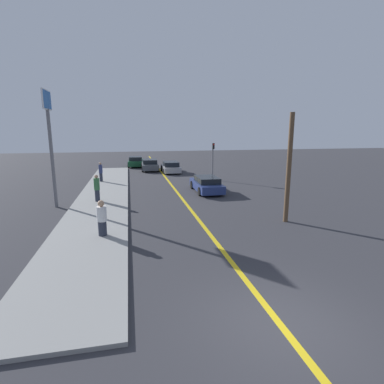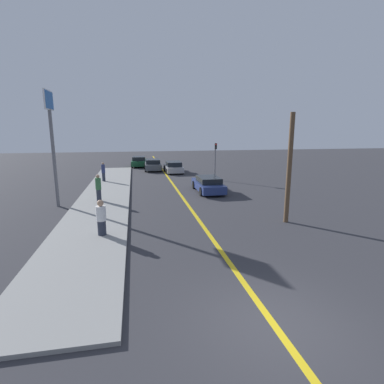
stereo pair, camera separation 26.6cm
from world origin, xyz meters
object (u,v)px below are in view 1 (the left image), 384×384
object	(u,v)px
roadside_sign	(49,124)
car_near_right_lane	(206,184)
pedestrian_near_curb	(102,218)
pedestrian_far_standing	(101,172)
car_far_distant	(150,165)
utility_pole	(289,169)
car_parked_left_lot	(136,162)
traffic_light	(213,157)
pedestrian_mid_group	(97,188)
car_ahead_center	(171,167)

from	to	relation	value
roadside_sign	car_near_right_lane	bearing A→B (deg)	14.03
pedestrian_near_curb	pedestrian_far_standing	bearing A→B (deg)	94.95
car_near_right_lane	car_far_distant	world-z (taller)	car_far_distant
pedestrian_near_curb	utility_pole	distance (m)	9.34
car_parked_left_lot	traffic_light	bearing A→B (deg)	-58.11
car_near_right_lane	pedestrian_mid_group	distance (m)	8.11
car_near_right_lane	traffic_light	bearing A→B (deg)	69.30
car_far_distant	pedestrian_far_standing	world-z (taller)	pedestrian_far_standing
pedestrian_far_standing	pedestrian_near_curb	bearing A→B (deg)	-85.05
pedestrian_near_curb	pedestrian_far_standing	distance (m)	14.56
car_ahead_center	car_far_distant	size ratio (longest dim) A/B	1.02
car_near_right_lane	roadside_sign	size ratio (longest dim) A/B	0.64
car_near_right_lane	pedestrian_far_standing	world-z (taller)	pedestrian_far_standing
roadside_sign	car_parked_left_lot	bearing A→B (deg)	74.94
pedestrian_far_standing	roadside_sign	distance (m)	9.46
traffic_light	car_far_distant	bearing A→B (deg)	123.55
pedestrian_mid_group	utility_pole	distance (m)	11.85
car_parked_left_lot	pedestrian_near_curb	xyz separation A→B (m)	(-2.08, -25.98, 0.27)
car_parked_left_lot	utility_pole	bearing A→B (deg)	-72.11
car_far_distant	roadside_sign	distance (m)	17.71
car_near_right_lane	car_far_distant	xyz separation A→B (m)	(-3.40, 13.16, 0.05)
car_near_right_lane	pedestrian_far_standing	xyz separation A→B (m)	(-8.26, 5.76, 0.40)
car_far_distant	pedestrian_far_standing	size ratio (longest dim) A/B	2.49
utility_pole	traffic_light	bearing A→B (deg)	90.87
pedestrian_near_curb	utility_pole	size ratio (longest dim) A/B	0.29
car_near_right_lane	pedestrian_near_curb	world-z (taller)	pedestrian_near_curb
pedestrian_near_curb	roadside_sign	bearing A→B (deg)	117.69
car_near_right_lane	utility_pole	size ratio (longest dim) A/B	0.80
traffic_light	car_near_right_lane	bearing A→B (deg)	-110.65
car_far_distant	utility_pole	bearing A→B (deg)	-73.97
pedestrian_mid_group	pedestrian_far_standing	distance (m)	7.81
car_ahead_center	pedestrian_near_curb	xyz separation A→B (m)	(-5.75, -19.71, 0.31)
pedestrian_mid_group	traffic_light	world-z (taller)	traffic_light
car_near_right_lane	pedestrian_far_standing	size ratio (longest dim) A/B	2.58
pedestrian_mid_group	utility_pole	world-z (taller)	utility_pole
traffic_light	roadside_sign	xyz separation A→B (m)	(-12.18, -7.69, 2.87)
car_parked_left_lot	utility_pole	size ratio (longest dim) A/B	0.78
car_ahead_center	car_parked_left_lot	bearing A→B (deg)	120.65
car_far_distant	pedestrian_near_curb	world-z (taller)	pedestrian_near_curb
car_parked_left_lot	pedestrian_far_standing	xyz separation A→B (m)	(-3.34, -11.47, 0.35)
pedestrian_mid_group	car_near_right_lane	bearing A→B (deg)	14.57
car_near_right_lane	car_far_distant	size ratio (longest dim) A/B	1.04
car_parked_left_lot	pedestrian_near_curb	bearing A→B (deg)	-92.20
pedestrian_far_standing	roadside_sign	bearing A→B (deg)	-103.43
car_parked_left_lot	roadside_sign	distance (m)	20.96
pedestrian_near_curb	traffic_light	bearing A→B (deg)	57.21
car_near_right_lane	car_far_distant	bearing A→B (deg)	104.41
roadside_sign	utility_pole	xyz separation A→B (m)	(12.38, -5.63, -2.26)
car_near_right_lane	car_ahead_center	size ratio (longest dim) A/B	1.02
car_near_right_lane	utility_pole	distance (m)	8.74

